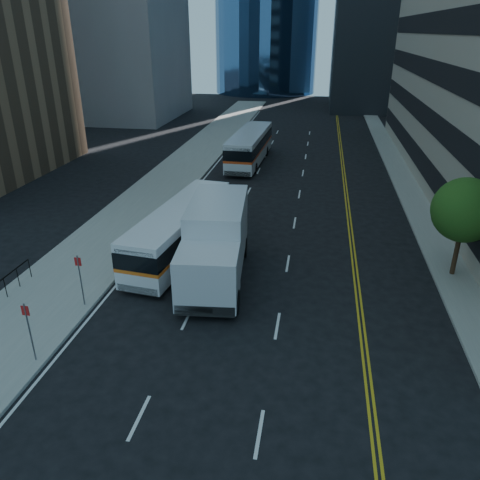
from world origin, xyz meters
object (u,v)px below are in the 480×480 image
Objects in this scene: street_tree at (465,210)px; bus_rear at (250,146)px; bus_front at (181,229)px; box_truck at (215,242)px.

street_tree reaches higher than bus_rear.
bus_rear reaches higher than bus_front.
bus_rear is 1.41× the size of box_truck.
street_tree is 0.62× the size of box_truck.
box_truck is at bearing -38.25° from bus_front.
box_truck is at bearing -169.32° from street_tree.
bus_rear is (-13.71, 20.66, -2.03)m from street_tree.
street_tree is at bearing 5.79° from bus_front.
bus_rear is 22.99m from box_truck.
bus_front is 1.32× the size of box_truck.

